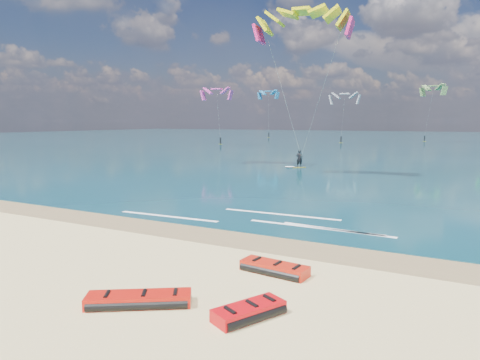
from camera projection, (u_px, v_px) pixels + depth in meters
name	position (u px, v px, depth m)	size (l,w,h in m)	color
ground	(363.00, 162.00, 51.40)	(320.00, 320.00, 0.00)	tan
wet_sand_strip	(189.00, 232.00, 18.87)	(320.00, 2.40, 0.01)	brown
sea	(416.00, 140.00, 107.65)	(320.00, 200.00, 0.04)	#0B363D
packed_kite_left	(139.00, 305.00, 11.40)	(2.95, 1.04, 0.38)	red
packed_kite_mid	(274.00, 273.00, 13.81)	(2.42, 1.08, 0.39)	red
packed_kite_right	(249.00, 317.00, 10.69)	(2.07, 1.05, 0.38)	red
kitesurfer_main	(301.00, 86.00, 39.83)	(9.80, 8.99, 15.70)	yellow
shoreline_foam	(272.00, 221.00, 20.76)	(13.84, 3.61, 0.01)	white
distant_kites	(375.00, 117.00, 93.34)	(77.08, 40.22, 13.14)	#D23DA0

